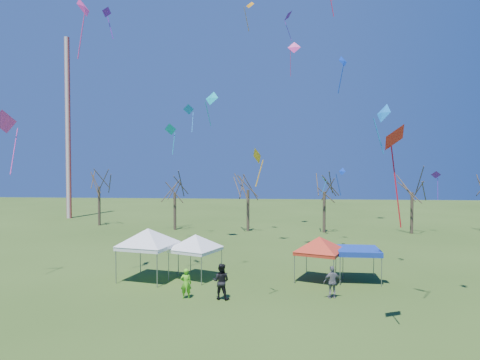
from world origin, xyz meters
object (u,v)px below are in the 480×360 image
object	(u,v)px
tree_3	(324,177)
person_grey	(332,282)
tent_white_mid	(196,237)
tent_white_west	(148,232)
person_dark	(221,281)
tent_blue	(358,251)
radio_mast	(68,128)
tree_4	(412,178)
tent_red	(319,240)
person_green	(186,283)
tree_1	(175,179)
tree_2	(248,175)
tree_0	(99,173)

from	to	relation	value
tree_3	person_grey	xyz separation A→B (m)	(-2.19, -23.44, -5.18)
tent_white_mid	tent_white_west	bearing A→B (deg)	-168.96
tent_white_mid	person_dark	xyz separation A→B (m)	(2.21, -4.18, -1.69)
tent_blue	radio_mast	bearing A→B (deg)	138.85
tree_4	tent_red	size ratio (longest dim) A/B	2.27
tent_red	tent_blue	xyz separation A→B (m)	(2.45, 0.24, -0.74)
person_green	person_grey	distance (m)	8.13
radio_mast	tree_1	size ratio (longest dim) A/B	3.31
tree_3	person_grey	bearing A→B (deg)	-95.34
tent_blue	person_green	world-z (taller)	tent_blue
tree_2	person_green	world-z (taller)	tree_2
tree_2	tent_red	size ratio (longest dim) A/B	2.36
person_grey	tent_red	bearing A→B (deg)	-99.62
tree_2	person_grey	world-z (taller)	tree_2
tree_0	tree_3	bearing A→B (deg)	-7.08
tree_3	tent_red	world-z (taller)	tree_3
tree_0	person_grey	xyz separation A→B (m)	(24.69, -26.78, -5.59)
tree_0	tent_blue	xyz separation A→B (m)	(26.77, -23.02, -4.57)
person_green	tent_white_west	bearing A→B (deg)	-57.85
tree_1	tree_3	world-z (taller)	tree_3
tree_4	tent_white_mid	distance (m)	28.31
tree_0	tent_white_west	distance (m)	27.55
tree_1	tent_white_west	bearing A→B (deg)	-81.19
tree_0	tent_white_mid	world-z (taller)	tree_0
tent_white_mid	person_dark	distance (m)	5.02
person_green	tree_2	bearing A→B (deg)	-104.16
tent_white_mid	tree_4	bearing A→B (deg)	45.05
tree_1	tent_blue	size ratio (longest dim) A/B	2.76
tent_white_west	tent_red	distance (m)	10.99
tent_red	person_grey	xyz separation A→B (m)	(0.37, -3.51, -1.76)
tree_1	tent_white_mid	size ratio (longest dim) A/B	2.16
tent_white_west	person_dark	bearing A→B (deg)	-34.69
tent_white_west	person_grey	world-z (taller)	tent_white_west
person_grey	tent_white_mid	bearing A→B (deg)	-38.39
tent_blue	tree_0	bearing A→B (deg)	139.30
radio_mast	tree_1	bearing A→B (deg)	-28.48
tree_0	person_grey	world-z (taller)	tree_0
tree_1	tent_red	bearing A→B (deg)	-55.26
tree_0	tree_2	xyz separation A→B (m)	(18.48, -3.01, -0.20)
tree_3	person_grey	world-z (taller)	tree_3
tree_1	tree_4	bearing A→B (deg)	-1.42
tent_red	tent_blue	size ratio (longest dim) A/B	1.27
person_dark	person_green	bearing A→B (deg)	10.81
tree_0	tree_2	distance (m)	18.72
radio_mast	tent_blue	world-z (taller)	radio_mast
tree_3	tent_blue	distance (m)	20.12
tent_red	person_dark	bearing A→B (deg)	-144.03
tent_white_mid	person_dark	size ratio (longest dim) A/B	1.76
tree_1	tent_white_mid	distance (m)	21.70
tree_3	tent_blue	size ratio (longest dim) A/B	2.89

